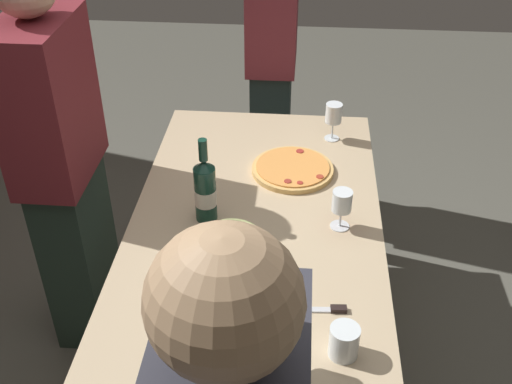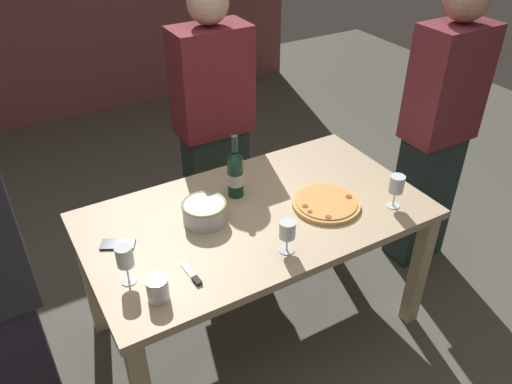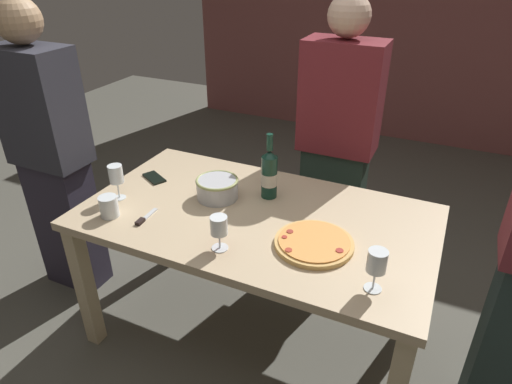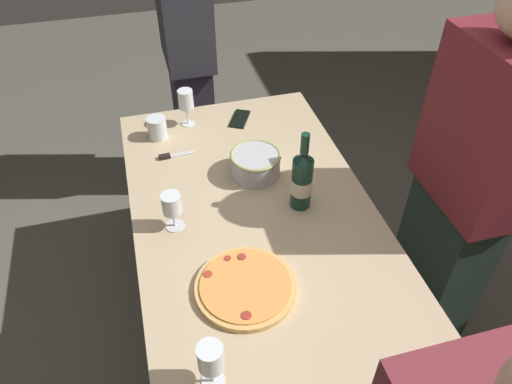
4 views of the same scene
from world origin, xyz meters
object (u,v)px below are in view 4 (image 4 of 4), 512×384
Objects in this scene: wine_bottle at (302,180)px; wine_glass_far_left at (211,359)px; cell_phone at (240,119)px; person_host at (188,56)px; cup_amber at (157,128)px; serving_bowl at (255,163)px; wine_glass_by_bottle at (172,206)px; person_guest_left at (465,192)px; wine_glass_near_pizza at (186,101)px; dining_table at (256,232)px; pizza at (246,287)px; pizza_knife at (172,156)px.

wine_glass_far_left is (0.61, -0.46, -0.00)m from wine_bottle.
wine_glass_far_left is 1.16× the size of cell_phone.
wine_bottle is at bearing 8.54° from person_host.
serving_bowl is at bearing 44.36° from cup_amber.
person_guest_left reaches higher than wine_glass_by_bottle.
wine_glass_near_pizza is 1.21× the size of cell_phone.
cell_phone is 0.09× the size of person_host.
wine_bottle is 0.75m from cup_amber.
wine_glass_by_bottle is (-0.02, -0.30, 0.19)m from dining_table.
serving_bowl is 0.63× the size of wine_bottle.
serving_bowl is 0.40m from cell_phone.
wine_glass_near_pizza is (-0.65, -0.32, -0.00)m from wine_bottle.
person_host is at bearing 168.20° from wine_glass_by_bottle.
wine_glass_by_bottle is at bearing -14.54° from person_host.
dining_table is 7.76× the size of serving_bowl.
person_guest_left reaches higher than cup_amber.
person_host is at bearing -172.93° from serving_bowl.
person_host is at bearing 177.57° from pizza.
cup_amber reaches higher than pizza_knife.
wine_glass_by_bottle is (0.64, -0.15, -0.02)m from wine_glass_near_pizza.
wine_bottle is at bearing -54.56° from cell_phone.
cup_amber is at bearing -167.01° from pizza_knife.
cup_amber is (-0.91, -0.17, 0.04)m from pizza.
cup_amber is (-1.19, -0.01, -0.07)m from wine_glass_far_left.
person_host is at bearing 165.16° from pizza_knife.
person_guest_left is at bearing 100.35° from pizza.
wine_glass_far_left reaches higher than dining_table.
wine_glass_near_pizza reaches higher than cup_amber.
wine_bottle is 3.32× the size of cup_amber.
cup_amber is at bearing -141.18° from wine_bottle.
pizza reaches higher than pizza_knife.
person_host is at bearing -47.00° from person_guest_left.
wine_glass_near_pizza is at bearing -159.24° from cell_phone.
person_guest_left is (0.39, 0.70, 0.02)m from serving_bowl.
cup_amber is at bearing 179.26° from wine_glass_by_bottle.
wine_glass_by_bottle is at bearing -59.58° from serving_bowl.
dining_table is at bearing 30.36° from pizza_knife.
pizza is 0.20× the size of person_guest_left.
cell_phone is (-0.62, -0.08, -0.12)m from wine_bottle.
person_guest_left is at bearing -22.23° from cell_phone.
pizza is 0.99m from wine_glass_near_pizza.
wine_glass_far_left is (0.83, -0.34, 0.06)m from serving_bowl.
pizza_knife is (-0.75, -0.13, -0.01)m from pizza.
wine_glass_by_bottle is at bearing -94.92° from cell_phone.
person_host is (-1.16, 0.24, -0.02)m from wine_glass_by_bottle.
cell_phone is at bearing 83.01° from wine_glass_near_pizza.
cup_amber is 0.63m from person_host.
person_host is (-0.52, 0.09, -0.04)m from wine_glass_near_pizza.
pizza is 0.98m from cell_phone.
pizza is at bearing 22.07° from person_guest_left.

